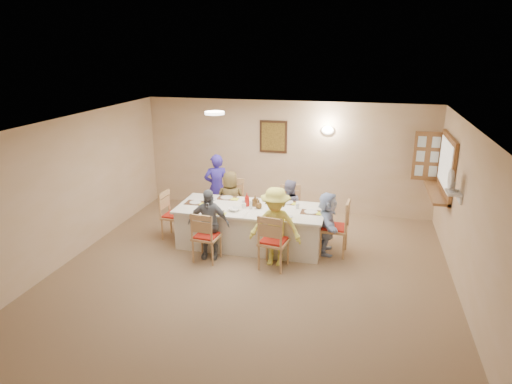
% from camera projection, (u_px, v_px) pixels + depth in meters
% --- Properties ---
extents(ground, '(7.00, 7.00, 0.00)m').
position_uv_depth(ground, '(248.00, 280.00, 7.42)').
color(ground, olive).
extents(room_walls, '(7.00, 7.00, 7.00)m').
position_uv_depth(room_walls, '(247.00, 191.00, 6.96)').
color(room_walls, tan).
rests_on(room_walls, ground).
extents(wall_picture, '(0.62, 0.05, 0.72)m').
position_uv_depth(wall_picture, '(273.00, 137.00, 10.18)').
color(wall_picture, '#371E13').
rests_on(wall_picture, room_walls).
extents(wall_sconce, '(0.26, 0.09, 0.18)m').
position_uv_depth(wall_sconce, '(328.00, 130.00, 9.83)').
color(wall_sconce, white).
rests_on(wall_sconce, room_walls).
extents(ceiling_light, '(0.36, 0.36, 0.05)m').
position_uv_depth(ceiling_light, '(215.00, 113.00, 8.28)').
color(ceiling_light, white).
rests_on(ceiling_light, room_walls).
extents(serving_hatch, '(0.06, 1.50, 1.15)m').
position_uv_depth(serving_hatch, '(447.00, 166.00, 8.47)').
color(serving_hatch, '#905A34').
rests_on(serving_hatch, room_walls).
extents(hatch_sill, '(0.30, 1.50, 0.05)m').
position_uv_depth(hatch_sill, '(436.00, 193.00, 8.66)').
color(hatch_sill, '#905A34').
rests_on(hatch_sill, room_walls).
extents(shutter_door, '(0.55, 0.04, 1.00)m').
position_uv_depth(shutter_door, '(427.00, 156.00, 9.23)').
color(shutter_door, '#905A34').
rests_on(shutter_door, room_walls).
extents(fan_shelf, '(0.22, 0.36, 0.03)m').
position_uv_depth(fan_shelf, '(454.00, 193.00, 7.27)').
color(fan_shelf, white).
rests_on(fan_shelf, room_walls).
extents(desk_fan, '(0.30, 0.30, 0.28)m').
position_uv_depth(desk_fan, '(453.00, 183.00, 7.23)').
color(desk_fan, '#A5A5A8').
rests_on(desk_fan, fan_shelf).
extents(dining_table, '(2.75, 1.16, 0.76)m').
position_uv_depth(dining_table, '(251.00, 226.00, 8.61)').
color(dining_table, white).
rests_on(dining_table, ground).
extents(chair_back_left, '(0.55, 0.55, 1.01)m').
position_uv_depth(chair_back_left, '(232.00, 204.00, 9.45)').
color(chair_back_left, tan).
rests_on(chair_back_left, ground).
extents(chair_back_right, '(0.51, 0.51, 0.96)m').
position_uv_depth(chair_back_right, '(290.00, 210.00, 9.19)').
color(chair_back_right, tan).
rests_on(chair_back_right, ground).
extents(chair_front_left, '(0.48, 0.48, 0.93)m').
position_uv_depth(chair_front_left, '(207.00, 236.00, 7.98)').
color(chair_front_left, tan).
rests_on(chair_front_left, ground).
extents(chair_front_right, '(0.54, 0.54, 0.99)m').
position_uv_depth(chair_front_right, '(274.00, 240.00, 7.70)').
color(chair_front_right, tan).
rests_on(chair_front_right, ground).
extents(chair_left_end, '(0.48, 0.48, 0.94)m').
position_uv_depth(chair_left_end, '(174.00, 215.00, 8.93)').
color(chair_left_end, tan).
rests_on(chair_left_end, ground).
extents(chair_right_end, '(0.52, 0.52, 1.03)m').
position_uv_depth(chair_right_end, '(334.00, 227.00, 8.22)').
color(chair_right_end, tan).
rests_on(chair_right_end, ground).
extents(diner_back_left, '(0.74, 0.61, 1.24)m').
position_uv_depth(diner_back_left, '(231.00, 201.00, 9.30)').
color(diner_back_left, brown).
rests_on(diner_back_left, ground).
extents(diner_back_right, '(0.71, 0.64, 1.15)m').
position_uv_depth(diner_back_right, '(289.00, 207.00, 9.05)').
color(diner_back_right, '#8C89B2').
rests_on(diner_back_right, ground).
extents(diner_front_left, '(0.81, 0.45, 1.28)m').
position_uv_depth(diner_front_left, '(209.00, 224.00, 8.04)').
color(diner_front_left, slate).
rests_on(diner_front_left, ground).
extents(diner_front_right, '(0.92, 0.55, 1.39)m').
position_uv_depth(diner_front_right, '(275.00, 227.00, 7.75)').
color(diner_front_right, '#F3EE5B').
rests_on(diner_front_right, ground).
extents(diner_right_end, '(1.16, 0.60, 1.16)m').
position_uv_depth(diner_right_end, '(327.00, 223.00, 8.23)').
color(diner_right_end, '#BAD0FE').
rests_on(diner_right_end, ground).
extents(caregiver, '(0.77, 0.72, 1.46)m').
position_uv_depth(caregiver, '(217.00, 187.00, 9.80)').
color(caregiver, '#3428A6').
rests_on(caregiver, ground).
extents(placemat_fl, '(0.35, 0.26, 0.01)m').
position_uv_depth(placemat_fl, '(213.00, 212.00, 8.24)').
color(placemat_fl, '#472B19').
rests_on(placemat_fl, dining_table).
extents(plate_fl, '(0.25, 0.25, 0.02)m').
position_uv_depth(plate_fl, '(213.00, 212.00, 8.24)').
color(plate_fl, white).
rests_on(plate_fl, dining_table).
extents(napkin_fl, '(0.14, 0.14, 0.01)m').
position_uv_depth(napkin_fl, '(222.00, 214.00, 8.15)').
color(napkin_fl, '#EDF533').
rests_on(napkin_fl, dining_table).
extents(placemat_fr, '(0.36, 0.27, 0.01)m').
position_uv_depth(placemat_fr, '(278.00, 218.00, 7.97)').
color(placemat_fr, '#472B19').
rests_on(placemat_fr, dining_table).
extents(plate_fr, '(0.25, 0.25, 0.02)m').
position_uv_depth(plate_fr, '(278.00, 217.00, 7.97)').
color(plate_fr, white).
rests_on(plate_fr, dining_table).
extents(napkin_fr, '(0.13, 0.13, 0.01)m').
position_uv_depth(napkin_fr, '(288.00, 219.00, 7.88)').
color(napkin_fr, '#EDF533').
rests_on(napkin_fr, dining_table).
extents(placemat_bl, '(0.36, 0.27, 0.01)m').
position_uv_depth(placemat_bl, '(227.00, 198.00, 9.02)').
color(placemat_bl, '#472B19').
rests_on(placemat_bl, dining_table).
extents(plate_bl, '(0.24, 0.24, 0.02)m').
position_uv_depth(plate_bl, '(227.00, 197.00, 9.01)').
color(plate_bl, white).
rests_on(plate_bl, dining_table).
extents(napkin_bl, '(0.14, 0.14, 0.01)m').
position_uv_depth(napkin_bl, '(235.00, 199.00, 8.93)').
color(napkin_bl, '#EDF533').
rests_on(napkin_bl, dining_table).
extents(placemat_br, '(0.34, 0.25, 0.01)m').
position_uv_depth(placemat_br, '(287.00, 203.00, 8.75)').
color(placemat_br, '#472B19').
rests_on(placemat_br, dining_table).
extents(plate_br, '(0.26, 0.26, 0.02)m').
position_uv_depth(plate_br, '(287.00, 202.00, 8.75)').
color(plate_br, white).
rests_on(plate_br, dining_table).
extents(napkin_br, '(0.13, 0.13, 0.01)m').
position_uv_depth(napkin_br, '(295.00, 204.00, 8.66)').
color(napkin_br, '#EDF533').
rests_on(napkin_br, dining_table).
extents(placemat_le, '(0.38, 0.28, 0.01)m').
position_uv_depth(placemat_le, '(195.00, 203.00, 8.74)').
color(placemat_le, '#472B19').
rests_on(placemat_le, dining_table).
extents(plate_le, '(0.22, 0.22, 0.01)m').
position_uv_depth(plate_le, '(195.00, 202.00, 8.74)').
color(plate_le, white).
rests_on(plate_le, dining_table).
extents(napkin_le, '(0.13, 0.13, 0.01)m').
position_uv_depth(napkin_le, '(203.00, 204.00, 8.65)').
color(napkin_le, '#EDF533').
rests_on(napkin_le, dining_table).
extents(placemat_re, '(0.37, 0.27, 0.01)m').
position_uv_depth(placemat_re, '(311.00, 212.00, 8.24)').
color(placemat_re, '#472B19').
rests_on(placemat_re, dining_table).
extents(plate_re, '(0.24, 0.24, 0.02)m').
position_uv_depth(plate_re, '(311.00, 212.00, 8.24)').
color(plate_re, white).
rests_on(plate_re, dining_table).
extents(napkin_re, '(0.15, 0.15, 0.01)m').
position_uv_depth(napkin_re, '(321.00, 214.00, 8.15)').
color(napkin_re, '#EDF533').
rests_on(napkin_re, dining_table).
extents(teacup_a, '(0.11, 0.11, 0.08)m').
position_uv_depth(teacup_a, '(204.00, 208.00, 8.34)').
color(teacup_a, white).
rests_on(teacup_a, dining_table).
extents(teacup_b, '(0.16, 0.16, 0.09)m').
position_uv_depth(teacup_b, '(275.00, 198.00, 8.88)').
color(teacup_b, white).
rests_on(teacup_b, dining_table).
extents(bowl_a, '(0.30, 0.30, 0.05)m').
position_uv_depth(bowl_a, '(234.00, 209.00, 8.32)').
color(bowl_a, white).
rests_on(bowl_a, dining_table).
extents(bowl_b, '(0.23, 0.23, 0.06)m').
position_uv_depth(bowl_b, '(271.00, 203.00, 8.67)').
color(bowl_b, white).
rests_on(bowl_b, dining_table).
extents(condiment_ketchup, '(0.15, 0.15, 0.26)m').
position_uv_depth(condiment_ketchup, '(247.00, 200.00, 8.53)').
color(condiment_ketchup, '#B2140F').
rests_on(condiment_ketchup, dining_table).
extents(condiment_brown, '(0.12, 0.12, 0.21)m').
position_uv_depth(condiment_brown, '(255.00, 201.00, 8.54)').
color(condiment_brown, '#553716').
rests_on(condiment_brown, dining_table).
extents(condiment_malt, '(0.16, 0.16, 0.16)m').
position_uv_depth(condiment_malt, '(259.00, 204.00, 8.42)').
color(condiment_malt, '#553716').
rests_on(condiment_malt, dining_table).
extents(drinking_glass, '(0.07, 0.07, 0.10)m').
position_uv_depth(drinking_glass, '(244.00, 203.00, 8.56)').
color(drinking_glass, silver).
rests_on(drinking_glass, dining_table).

